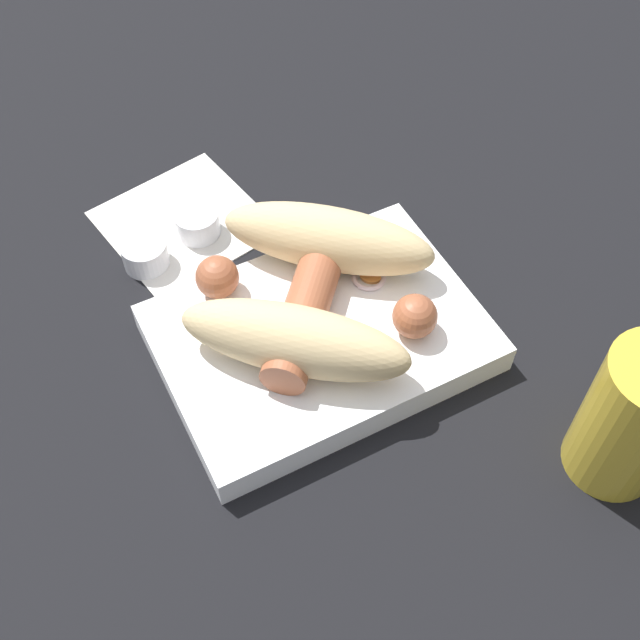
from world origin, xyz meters
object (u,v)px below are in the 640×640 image
at_px(bread_roll, 312,287).
at_px(drink_glass, 633,419).
at_px(condiment_cup_far, 145,255).
at_px(sausage, 314,296).
at_px(food_tray, 320,338).
at_px(condiment_cup_near, 197,224).

bearing_deg(bread_roll, drink_glass, -56.33).
relative_size(bread_roll, condiment_cup_far, 5.86).
relative_size(bread_roll, drink_glass, 1.93).
relative_size(condiment_cup_far, drink_glass, 0.33).
distance_m(sausage, condiment_cup_far, 0.17).
bearing_deg(food_tray, drink_glass, -52.88).
xyz_separation_m(condiment_cup_near, drink_glass, (0.19, -0.36, 0.05)).
distance_m(condiment_cup_far, drink_glass, 0.42).
bearing_deg(drink_glass, bread_roll, 123.67).
distance_m(condiment_cup_near, drink_glass, 0.41).
bearing_deg(food_tray, condiment_cup_near, 103.54).
bearing_deg(condiment_cup_far, condiment_cup_near, 13.54).
relative_size(sausage, condiment_cup_far, 3.86).
relative_size(food_tray, sausage, 1.62).
bearing_deg(drink_glass, condiment_cup_far, 124.89).
relative_size(food_tray, drink_glass, 2.06).
xyz_separation_m(bread_roll, condiment_cup_near, (-0.04, 0.15, -0.04)).
xyz_separation_m(food_tray, drink_glass, (0.15, -0.19, 0.05)).
xyz_separation_m(food_tray, sausage, (0.00, 0.02, 0.03)).
height_order(food_tray, sausage, sausage).
height_order(condiment_cup_near, condiment_cup_far, same).
bearing_deg(food_tray, sausage, 77.05).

